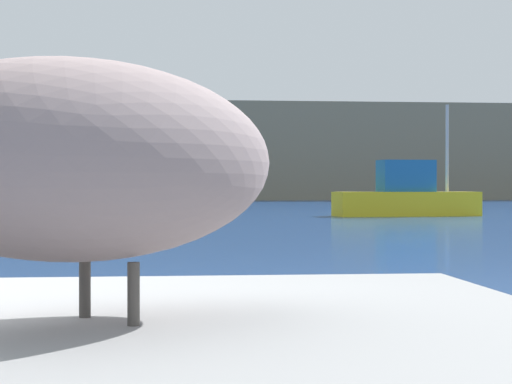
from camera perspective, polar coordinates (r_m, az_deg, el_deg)
name	(u,v)px	position (r m, az deg, el deg)	size (l,w,h in m)	color
hillside_backdrop	(149,153)	(79.72, -6.64, 2.42)	(140.00, 13.00, 8.03)	#7F755B
pelican	(86,157)	(2.27, -10.48, 2.13)	(1.28, 1.17, 0.90)	gray
fishing_boat_yellow	(406,196)	(35.52, 9.32, -0.27)	(5.62, 2.02, 4.29)	yellow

